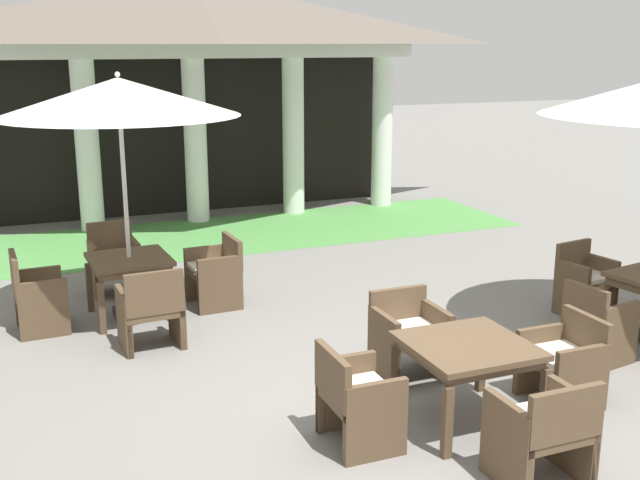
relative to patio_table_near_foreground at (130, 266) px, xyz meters
The scene contains 16 objects.
ground_plane 4.00m from the patio_table_near_foreground, 60.76° to the right, with size 60.00×60.00×0.00m, color gray.
background_pavilion 5.77m from the patio_table_near_foreground, 67.98° to the left, with size 8.55×2.96×4.19m.
lawn_strip 4.00m from the patio_table_near_foreground, 60.84° to the left, with size 10.35×2.68×0.01m, color #519347.
patio_table_near_foreground is the anchor object (origin of this frame).
patio_umbrella_near_foreground 1.90m from the patio_table_near_foreground, 90.00° to the left, with size 2.66×2.66×2.81m.
patio_chair_near_foreground_south 1.05m from the patio_table_near_foreground, 87.36° to the right, with size 0.64×0.56×0.88m.
patio_chair_near_foreground_east 1.05m from the patio_table_near_foreground, ahead, with size 0.58×0.66×0.84m.
patio_chair_near_foreground_west 1.05m from the patio_table_near_foreground, behind, with size 0.56×0.63×0.90m.
patio_chair_near_foreground_north 1.05m from the patio_table_near_foreground, 92.64° to the left, with size 0.61×0.55×0.89m.
patio_chair_mid_left_north 5.31m from the patio_table_near_foreground, 21.10° to the right, with size 0.63×0.58×0.84m.
patio_chair_mid_left_west 5.14m from the patio_table_near_foreground, 36.68° to the right, with size 0.61×0.62×0.82m.
patio_table_mid_right 4.28m from the patio_table_near_foreground, 59.30° to the right, with size 0.99×0.99×0.71m.
patio_chair_mid_right_west 3.86m from the patio_table_near_foreground, 72.32° to the right, with size 0.53×0.63×0.82m.
patio_chair_mid_right_south 5.18m from the patio_table_near_foreground, 65.10° to the right, with size 0.64×0.57×0.83m.
patio_chair_mid_right_north 3.46m from the patio_table_near_foreground, 50.61° to the right, with size 0.63×0.59×0.81m.
patio_chair_mid_right_east 4.88m from the patio_table_near_foreground, 49.06° to the right, with size 0.56×0.61×0.79m.
Camera 1 is at (-3.15, -5.29, 3.12)m, focal length 43.37 mm.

